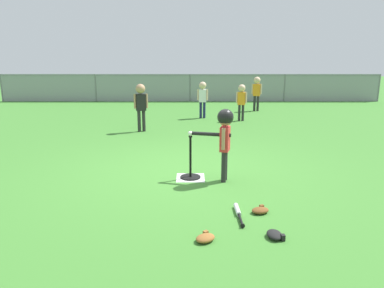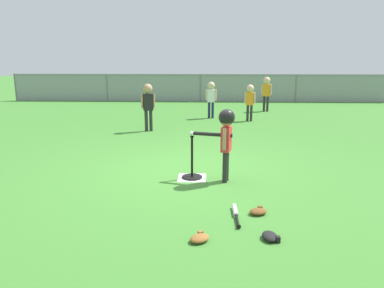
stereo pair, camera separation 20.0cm
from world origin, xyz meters
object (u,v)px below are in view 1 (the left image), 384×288
object	(u,v)px
fielder_deep_center	(258,89)
glove_by_plate	(207,238)
batting_tee	(192,171)
batter_child	(226,130)
baseball_on_tee	(192,134)
glove_near_bats	(262,210)
glove_tossed_aside	(276,235)
spare_bat_silver	(240,212)
fielder_near_right	(243,98)
fielder_near_left	(204,95)
fielder_deep_left	(142,101)

from	to	relation	value
fielder_deep_center	glove_by_plate	distance (m)	9.62
batting_tee	fielder_deep_center	world-z (taller)	fielder_deep_center
batter_child	fielder_deep_center	world-z (taller)	fielder_deep_center
batting_tee	fielder_deep_center	bearing A→B (deg)	72.73
batting_tee	batter_child	distance (m)	0.87
baseball_on_tee	glove_near_bats	size ratio (longest dim) A/B	0.28
baseball_on_tee	glove_by_plate	distance (m)	2.15
batter_child	glove_tossed_aside	bearing A→B (deg)	-77.99
batter_child	fielder_deep_center	size ratio (longest dim) A/B	0.94
batting_tee	spare_bat_silver	size ratio (longest dim) A/B	1.14
fielder_deep_center	spare_bat_silver	bearing A→B (deg)	-101.03
batter_child	glove_by_plate	bearing A→B (deg)	-100.39
glove_by_plate	baseball_on_tee	bearing A→B (deg)	94.59
fielder_near_right	fielder_deep_center	xyz separation A→B (m)	(0.79, 2.03, 0.07)
fielder_deep_center	spare_bat_silver	xyz separation A→B (m)	(-1.69, -8.69, -0.73)
fielder_near_left	spare_bat_silver	distance (m)	7.19
fielder_deep_left	fielder_deep_center	bearing A→B (deg)	45.74
fielder_near_left	glove_by_plate	size ratio (longest dim) A/B	4.12
fielder_deep_left	fielder_near_left	world-z (taller)	fielder_deep_left
baseball_on_tee	glove_near_bats	bearing A→B (deg)	-57.15
glove_near_bats	glove_tossed_aside	xyz separation A→B (m)	(0.04, -0.63, 0.00)
fielder_near_left	batting_tee	bearing A→B (deg)	-93.46
fielder_near_right	fielder_deep_center	distance (m)	2.18
batting_tee	batter_child	size ratio (longest dim) A/B	0.61
fielder_deep_center	glove_tossed_aside	bearing A→B (deg)	-98.44
batter_child	glove_near_bats	xyz separation A→B (m)	(0.35, -1.19, -0.76)
spare_bat_silver	glove_by_plate	distance (m)	0.79
batter_child	fielder_near_right	world-z (taller)	batter_child
fielder_deep_left	fielder_deep_center	xyz separation A→B (m)	(3.54, 3.63, -0.01)
batting_tee	glove_by_plate	distance (m)	2.04
baseball_on_tee	batter_child	distance (m)	0.53
baseball_on_tee	glove_by_plate	size ratio (longest dim) A/B	0.27
batter_child	glove_tossed_aside	distance (m)	2.01
baseball_on_tee	glove_by_plate	xyz separation A→B (m)	(0.16, -2.03, -0.68)
fielder_deep_center	spare_bat_silver	distance (m)	8.88
glove_by_plate	glove_near_bats	distance (m)	0.99
batting_tee	fielder_deep_left	xyz separation A→B (m)	(-1.26, 3.69, 0.67)
fielder_near_right	glove_by_plate	xyz separation A→B (m)	(-1.32, -7.32, -0.66)
batting_tee	baseball_on_tee	bearing A→B (deg)	-82.87
fielder_near_right	batter_child	bearing A→B (deg)	-100.15
batter_child	spare_bat_silver	xyz separation A→B (m)	(0.07, -1.23, -0.76)
fielder_near_left	glove_by_plate	world-z (taller)	fielder_near_left
baseball_on_tee	batting_tee	bearing A→B (deg)	97.13
batter_child	glove_by_plate	world-z (taller)	batter_child
batter_child	fielder_near_left	distance (m)	5.93
baseball_on_tee	glove_near_bats	world-z (taller)	baseball_on_tee
fielder_near_left	batter_child	bearing A→B (deg)	-88.45
fielder_near_right	batting_tee	bearing A→B (deg)	-105.66
glove_by_plate	glove_tossed_aside	world-z (taller)	same
fielder_near_right	glove_tossed_aside	world-z (taller)	fielder_near_right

